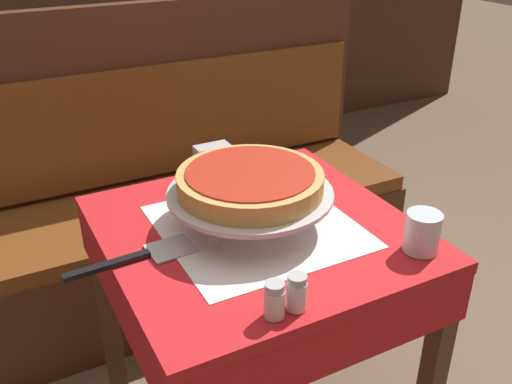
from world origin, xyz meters
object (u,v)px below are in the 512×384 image
Objects in this scene: dining_table_front at (257,262)px; water_glass_near at (422,232)px; dining_table_rear at (71,87)px; condiment_caddy at (61,61)px; pizza_server at (135,257)px; salt_shaker at (274,300)px; pepper_shaker at (297,292)px; deep_dish_pizza at (250,181)px; pizza_pan_stand at (250,195)px; napkin_holder at (213,160)px; booth_bench at (178,220)px.

water_glass_near reaches higher than dining_table_front.
dining_table_rear is 4.73× the size of condiment_caddy.
salt_shaker is at bearing -60.12° from pizza_server.
salt_shaker is at bearing -173.45° from water_glass_near.
dining_table_front is 1.68m from condiment_caddy.
dining_table_rear is 2.52× the size of pizza_server.
dining_table_front is 1.73m from dining_table_rear.
pepper_shaker is (0.23, -0.31, 0.03)m from pizza_server.
deep_dish_pizza is at bearing -85.37° from condiment_caddy.
pizza_pan_stand is 1.15× the size of deep_dish_pizza.
dining_table_front is 9.71× the size of pepper_shaker.
deep_dish_pizza reaches higher than pizza_server.
salt_shaker is (-0.13, -0.31, 0.14)m from dining_table_front.
napkin_holder is at bearing 85.84° from dining_table_front.
water_glass_near is 0.36m from pepper_shaker.
condiment_caddy is (-0.01, 1.98, 0.00)m from salt_shaker.
pizza_pan_stand is at bearing -86.73° from dining_table_rear.
water_glass_near is at bearing 6.55° from salt_shaker.
condiment_caddy is (-0.22, 0.85, 0.47)m from booth_bench.
deep_dish_pizza is 0.36m from salt_shaker.
dining_table_rear is 0.16m from condiment_caddy.
booth_bench is 1.20m from water_glass_near.
pepper_shaker reaches higher than salt_shaker.
booth_bench is at bearing 84.02° from deep_dish_pizza.
condiment_caddy is (-0.13, 1.65, -0.04)m from pizza_pan_stand.
pepper_shaker is 1.98m from condiment_caddy.
water_glass_near reaches higher than dining_table_rear.
napkin_holder is 1.36m from condiment_caddy.
pizza_pan_stand is 5.28× the size of salt_shaker.
deep_dish_pizza is 0.41m from water_glass_near.
booth_bench reaches higher than napkin_holder.
salt_shaker is at bearing -103.46° from napkin_holder.
dining_table_front is 4.73× the size of condiment_caddy.
dining_table_rear is 0.42× the size of booth_bench.
deep_dish_pizza reaches higher than dining_table_rear.
pizza_server is at bearing -175.68° from deep_dish_pizza.
deep_dish_pizza is at bearing -95.98° from booth_bench.
water_glass_near is at bearing -77.77° from condiment_caddy.
dining_table_rear is at bearing 89.39° from salt_shaker.
pizza_pan_stand is 0.36m from salt_shaker.
pizza_server is 3.90× the size of salt_shaker.
condiment_caddy is (-0.16, 1.35, -0.01)m from napkin_holder.
pizza_pan_stand is 1.66m from condiment_caddy.
pizza_server is at bearing -96.58° from dining_table_rear.
deep_dish_pizza reaches higher than napkin_holder.
water_glass_near is 0.94× the size of napkin_holder.
pepper_shaker is (-0.07, -0.33, -0.04)m from pizza_pan_stand.
condiment_caddy is at bearing 96.93° from napkin_holder.
dining_table_rear is at bearing 101.34° from booth_bench.
pepper_shaker reaches higher than pizza_server.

